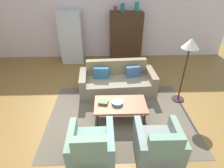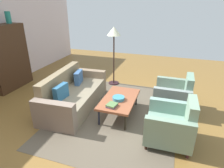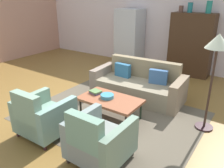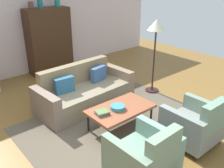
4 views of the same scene
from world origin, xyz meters
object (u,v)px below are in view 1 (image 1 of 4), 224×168
Objects in this scene: coffee_table at (120,105)px; armchair_left at (91,148)px; cabinet at (126,37)px; floor_lamp at (189,50)px; couch at (117,82)px; refrigerator at (72,37)px; book_stack at (103,102)px; vase_round at (122,8)px; vase_tall at (115,9)px; vase_small at (137,7)px; fruit_bowl at (117,103)px; armchair_right at (159,146)px.

coffee_table is 1.31m from armchair_left.
coffee_table is at bearing 61.84° from armchair_left.
cabinet is 3.11m from floor_lamp.
floor_lamp reaches higher than couch.
floor_lamp is at bearing -40.07° from refrigerator.
book_stack is 3.57m from cabinet.
couch is 2.44× the size of armchair_left.
book_stack is at bearing 79.48° from armchair_left.
floor_lamp is at bearing -64.27° from vase_round.
vase_tall is 0.10× the size of refrigerator.
armchair_left is at bearing -117.18° from coffee_table.
couch is 2.43m from armchair_left.
couch is 6.70× the size of vase_small.
vase_small is at bearing 77.20° from coffee_table.
coffee_table is 0.70× the size of floor_lamp.
couch is 2.08m from floor_lamp.
book_stack is 3.94m from vase_small.
vase_round is (-0.15, -0.00, 1.04)m from cabinet.
vase_round is (0.69, 3.43, 1.50)m from book_stack.
refrigerator is at bearing -176.47° from vase_tall.
refrigerator reaches higher than floor_lamp.
vase_small is at bearing 0.00° from vase_round.
vase_small is 0.19× the size of floor_lamp.
vase_round reaches higher than coffee_table.
fruit_bowl is at bearing -91.85° from vase_tall.
armchair_right is 3.56× the size of book_stack.
floor_lamp is at bearing 21.11° from fruit_bowl.
couch is 2.79m from vase_tall.
armchair_left is at bearing -97.83° from vase_tall.
coffee_table is 3.82m from vase_round.
coffee_table is 0.67× the size of cabinet.
coffee_table is 6.62× the size of vase_tall.
fruit_bowl reaches higher than coffee_table.
couch is at bearing 104.94° from armchair_right.
couch is 1.16× the size of refrigerator.
cabinet is at bearing 81.62° from fruit_bowl.
floor_lamp is at bearing -66.83° from cabinet.
vase_small is at bearing 88.19° from armchair_right.
refrigerator reaches higher than cabinet.
armchair_right is 4.86× the size of vase_tall.
armchair_right is at bearing -86.18° from vase_round.
cabinet is 1.05× the size of floor_lamp.
coffee_table is 4.86× the size of book_stack.
vase_round reaches higher than fruit_bowl.
book_stack is (-1.00, 1.21, 0.09)m from armchair_right.
coffee_table is 3.90m from vase_small.
armchair_right is at bearing -62.80° from coffee_table.
fruit_bowl is 0.82× the size of vase_small.
vase_round is 0.84× the size of vase_small.
vase_round is at bearing 0.00° from vase_tall.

